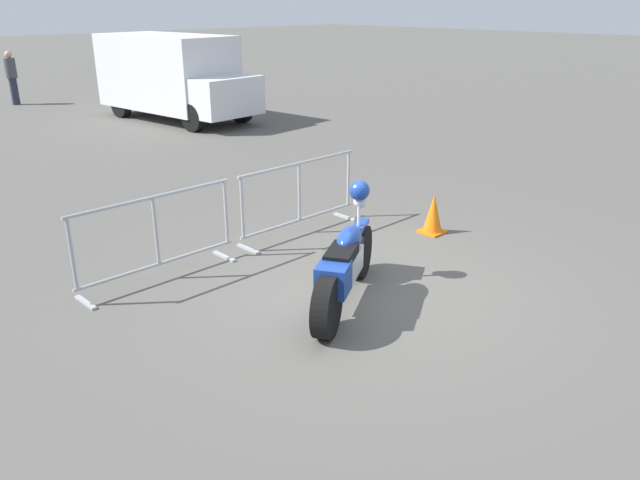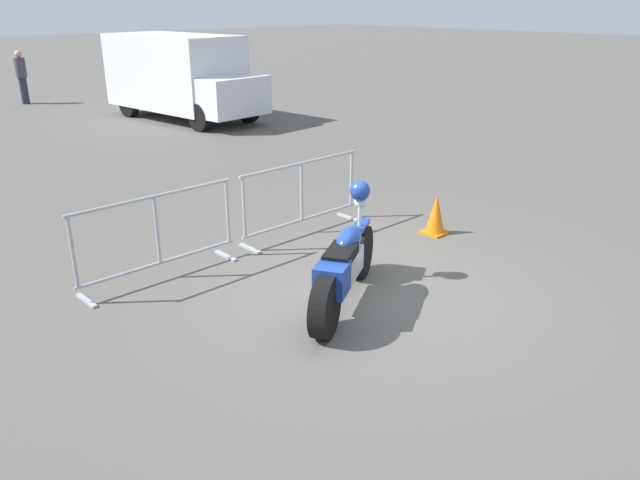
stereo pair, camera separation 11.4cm
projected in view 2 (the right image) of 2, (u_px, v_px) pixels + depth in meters
The scene contains 8 objects.
ground_plane at pixel (369, 292), 7.34m from camera, with size 120.00×120.00×0.00m, color #54514C.
motorcycle at pixel (345, 264), 6.92m from camera, with size 2.00×1.27×1.25m.
crowd_barrier_near at pixel (158, 236), 7.53m from camera, with size 2.17×0.45×1.07m.
crowd_barrier_far at pixel (302, 197), 9.02m from camera, with size 2.17×0.45×1.07m.
delivery_van at pixel (180, 74), 17.58m from camera, with size 2.41×5.16×2.31m.
pedestrian at pixel (22, 75), 20.24m from camera, with size 0.38×0.38×1.69m.
planter_island at pixel (187, 80), 23.02m from camera, with size 3.73×3.73×1.17m.
traffic_cone at pixel (436, 215), 9.09m from camera, with size 0.34×0.34×0.59m.
Camera 2 is at (-4.96, -4.44, 3.22)m, focal length 35.00 mm.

